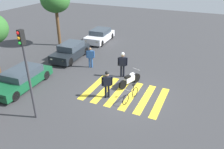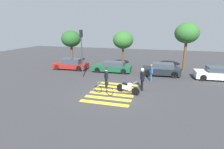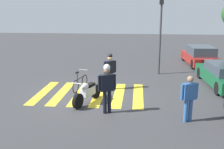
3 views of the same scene
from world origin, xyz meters
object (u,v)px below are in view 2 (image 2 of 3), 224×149
Objects in this scene: leaning_bicycle at (104,90)px; car_green_compact at (112,67)px; police_motorcycle at (128,88)px; officer_on_foot at (106,76)px; car_white_van at (217,73)px; traffic_light_pole at (81,47)px; officer_by_motorcycle at (142,77)px; car_black_suv at (161,70)px; pedestrian_bystander at (151,72)px; car_maroon_wagon at (71,64)px.

leaning_bicycle is 7.38m from car_green_compact.
police_motorcycle is 2.22m from officer_on_foot.
car_green_compact is at bearing 100.78° from leaning_bicycle.
car_white_van is 0.85× the size of traffic_light_pole.
officer_by_motorcycle is (2.73, 1.64, 0.76)m from leaning_bicycle.
officer_by_motorcycle is (0.99, 0.95, 0.67)m from police_motorcycle.
police_motorcycle is 9.95m from car_white_van.
leaning_bicycle is 3.28m from officer_by_motorcycle.
officer_on_foot is 7.14m from car_black_suv.
pedestrian_bystander is at bearing 41.85° from officer_on_foot.
pedestrian_bystander is 0.35× the size of traffic_light_pole.
officer_on_foot is at bearing -128.01° from car_black_suv.
car_green_compact is at bearing 177.97° from car_black_suv.
car_green_compact is (5.26, 0.13, -0.05)m from car_maroon_wagon.
car_maroon_wagon is at bearing 149.74° from officer_by_motorcycle.
car_green_compact is 10.84m from car_white_van.
traffic_light_pole is (-13.15, -2.92, 2.57)m from car_white_van.
traffic_light_pole is (-6.42, 2.40, 2.06)m from officer_by_motorcycle.
car_maroon_wagon is 0.94× the size of car_green_compact.
officer_on_foot is (-0.27, 1.43, 0.68)m from leaning_bicycle.
car_white_van reaches higher than police_motorcycle.
pedestrian_bystander is 0.41× the size of car_white_van.
officer_on_foot is 0.44× the size of car_white_van.
car_white_van is at bearing 12.51° from traffic_light_pole.
police_motorcycle is 0.48× the size of car_black_suv.
pedestrian_bystander is (0.49, 2.91, -0.18)m from officer_by_motorcycle.
officer_by_motorcycle is 10.86m from car_maroon_wagon.
car_green_compact is (-4.11, 5.60, -0.54)m from officer_by_motorcycle.
leaning_bicycle is 11.75m from car_white_van.
car_white_van is at bearing 21.12° from pedestrian_bystander.
traffic_light_pole is at bearing -175.79° from pedestrian_bystander.
leaning_bicycle is 1.00× the size of pedestrian_bystander.
car_green_compact is at bearing 100.84° from officer_on_foot.
car_maroon_wagon is 5.26m from car_green_compact.
officer_by_motorcycle is at bearing 31.00° from leaning_bicycle.
car_maroon_wagon is at bearing 133.90° from traffic_light_pole.
officer_by_motorcycle is (3.00, 0.21, 0.08)m from officer_on_foot.
car_black_suv is at bearing 59.67° from leaning_bicycle.
traffic_light_pole is at bearing 159.48° from officer_by_motorcycle.
traffic_light_pole is (-7.82, -3.00, 2.53)m from car_black_suv.
car_maroon_wagon is (-6.64, 7.11, 0.28)m from leaning_bicycle.
traffic_light_pole reaches higher than car_white_van.
car_white_van is (6.72, 5.32, -0.50)m from officer_by_motorcycle.
car_white_van is at bearing 39.09° from police_motorcycle.
car_maroon_wagon is (-8.38, 6.42, 0.18)m from police_motorcycle.
car_green_compact is at bearing 115.46° from police_motorcycle.
pedestrian_bystander is at bearing -109.88° from car_black_suv.
car_white_van is (7.72, 6.27, 0.17)m from police_motorcycle.
pedestrian_bystander reaches higher than car_white_van.
officer_by_motorcycle is at bearing -30.26° from car_maroon_wagon.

